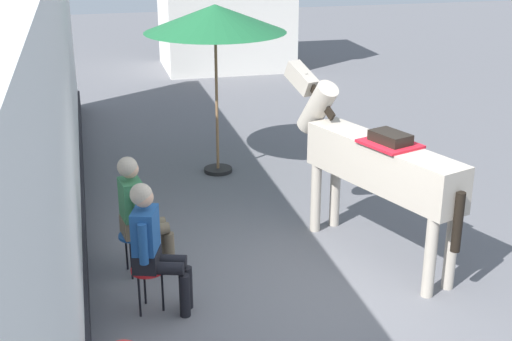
# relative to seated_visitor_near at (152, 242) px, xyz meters

# --- Properties ---
(ground_plane) EXTENTS (40.00, 40.00, 0.00)m
(ground_plane) POSITION_rel_seated_visitor_near_xyz_m (1.70, 2.80, -0.78)
(ground_plane) COLOR slate
(pub_facade_wall) EXTENTS (0.34, 14.00, 3.40)m
(pub_facade_wall) POSITION_rel_seated_visitor_near_xyz_m (-0.85, 1.30, 0.76)
(pub_facade_wall) COLOR white
(pub_facade_wall) RESTS_ON ground_plane
(seated_visitor_near) EXTENTS (0.61, 0.48, 1.39)m
(seated_visitor_near) POSITION_rel_seated_visitor_near_xyz_m (0.00, 0.00, 0.00)
(seated_visitor_near) COLOR red
(seated_visitor_near) RESTS_ON ground_plane
(seated_visitor_far) EXTENTS (0.61, 0.49, 1.39)m
(seated_visitor_far) POSITION_rel_seated_visitor_near_xyz_m (-0.07, 0.86, 0.00)
(seated_visitor_far) COLOR #194C99
(seated_visitor_far) RESTS_ON ground_plane
(saddled_horse_center) EXTENTS (1.25, 2.87, 2.06)m
(saddled_horse_center) POSITION_rel_seated_visitor_near_xyz_m (2.61, 0.69, 0.38)
(saddled_horse_center) COLOR #B2A899
(saddled_horse_center) RESTS_ON ground_plane
(cafe_parasol) EXTENTS (2.10, 2.10, 2.58)m
(cafe_parasol) POSITION_rel_seated_visitor_near_xyz_m (1.39, 3.85, 1.59)
(cafe_parasol) COLOR black
(cafe_parasol) RESTS_ON ground_plane
(satchel_bag) EXTENTS (0.30, 0.22, 0.20)m
(satchel_bag) POSITION_rel_seated_visitor_near_xyz_m (0.09, 2.11, -0.68)
(satchel_bag) COLOR black
(satchel_bag) RESTS_ON ground_plane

